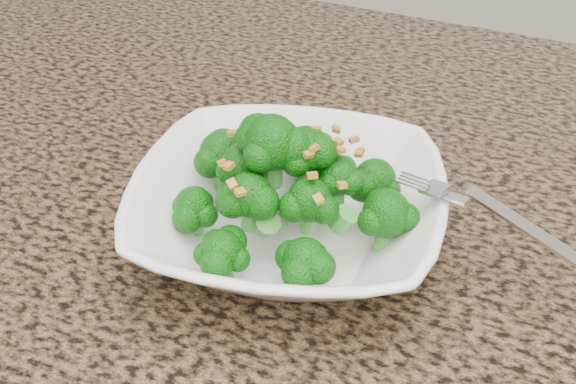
% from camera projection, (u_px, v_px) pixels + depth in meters
% --- Properties ---
extents(granite_counter, '(1.64, 1.04, 0.03)m').
position_uv_depth(granite_counter, '(475.00, 315.00, 0.55)').
color(granite_counter, brown).
rests_on(granite_counter, cabinet).
extents(bowl, '(0.31, 0.31, 0.06)m').
position_uv_depth(bowl, '(288.00, 212.00, 0.58)').
color(bowl, white).
rests_on(bowl, granite_counter).
extents(broccoli_pile, '(0.22, 0.22, 0.07)m').
position_uv_depth(broccoli_pile, '(288.00, 141.00, 0.54)').
color(broccoli_pile, '#0E660B').
rests_on(broccoli_pile, bowl).
extents(garlic_topping, '(0.13, 0.13, 0.01)m').
position_uv_depth(garlic_topping, '(288.00, 94.00, 0.52)').
color(garlic_topping, '#BF822E').
rests_on(garlic_topping, broccoli_pile).
extents(fork, '(0.17, 0.07, 0.01)m').
position_uv_depth(fork, '(460.00, 200.00, 0.53)').
color(fork, silver).
rests_on(fork, bowl).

